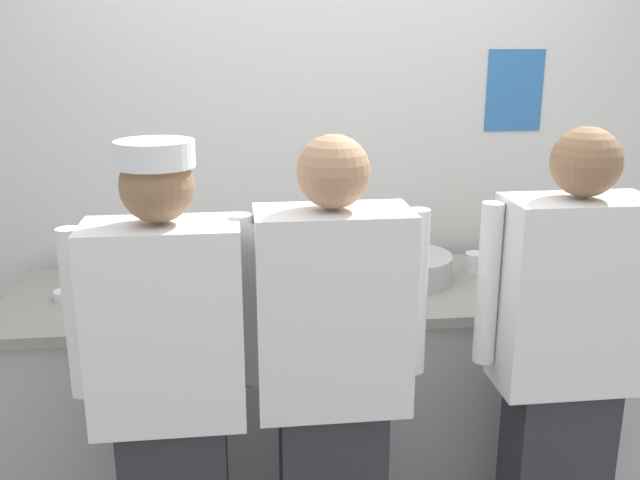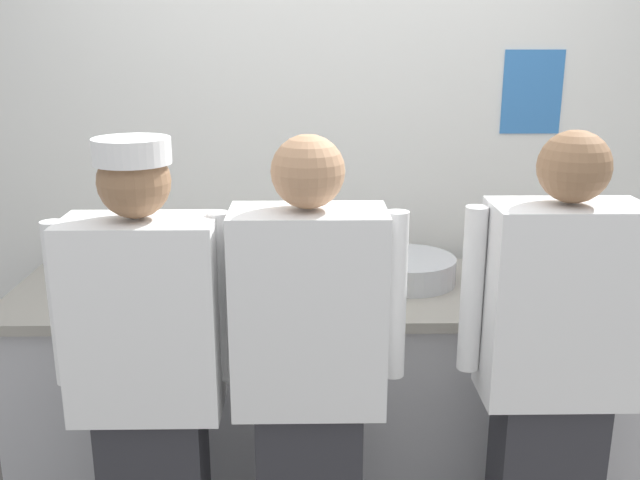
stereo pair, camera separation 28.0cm
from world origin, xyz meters
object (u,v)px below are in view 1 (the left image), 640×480
object	(u,v)px
chef_near_left	(170,390)
deli_cup	(476,263)
chef_center	(332,382)
ramekin_green_sauce	(538,263)
squeeze_bottle_spare	(375,280)
sheet_tray	(198,288)
squeeze_bottle_primary	(565,270)
mixing_bowl_steel	(404,267)
plate_stack_front	(583,266)
ramekin_yellow_sauce	(66,295)
squeeze_bottle_secondary	(508,261)
chef_far_right	(565,363)

from	to	relation	value
chef_near_left	deli_cup	world-z (taller)	chef_near_left
chef_center	ramekin_green_sauce	world-z (taller)	chef_center
squeeze_bottle_spare	deli_cup	bearing A→B (deg)	31.65
sheet_tray	squeeze_bottle_primary	xyz separation A→B (m)	(1.44, -0.17, 0.07)
squeeze_bottle_primary	deli_cup	xyz separation A→B (m)	(-0.28, 0.26, -0.04)
chef_near_left	mixing_bowl_steel	xyz separation A→B (m)	(0.90, 0.75, 0.11)
plate_stack_front	ramekin_yellow_sauce	world-z (taller)	plate_stack_front
chef_center	squeeze_bottle_spare	xyz separation A→B (m)	(0.23, 0.49, 0.15)
chef_near_left	squeeze_bottle_spare	world-z (taller)	chef_near_left
chef_near_left	squeeze_bottle_spare	distance (m)	0.89
mixing_bowl_steel	squeeze_bottle_spare	distance (m)	0.32
chef_near_left	ramekin_green_sauce	distance (m)	1.72
chef_center	deli_cup	distance (m)	1.09
plate_stack_front	squeeze_bottle_secondary	distance (m)	0.37
chef_center	squeeze_bottle_primary	bearing A→B (deg)	28.53
sheet_tray	squeeze_bottle_spare	distance (m)	0.71
chef_near_left	ramekin_green_sauce	world-z (taller)	chef_near_left
plate_stack_front	sheet_tray	world-z (taller)	plate_stack_front
chef_center	squeeze_bottle_secondary	bearing A→B (deg)	38.28
chef_center	ramekin_yellow_sauce	size ratio (longest dim) A/B	17.33
chef_far_right	chef_center	bearing A→B (deg)	-177.32
ramekin_green_sauce	ramekin_yellow_sauce	world-z (taller)	ramekin_green_sauce
ramekin_green_sauce	chef_center	bearing A→B (deg)	-141.06
chef_near_left	squeeze_bottle_spare	size ratio (longest dim) A/B	8.55
chef_center	mixing_bowl_steel	size ratio (longest dim) A/B	4.11
sheet_tray	ramekin_yellow_sauce	bearing A→B (deg)	-175.83
squeeze_bottle_secondary	squeeze_bottle_spare	xyz separation A→B (m)	(-0.57, -0.14, -0.01)
sheet_tray	ramekin_green_sauce	xyz separation A→B (m)	(1.45, 0.11, 0.01)
squeeze_bottle_spare	plate_stack_front	bearing A→B (deg)	12.74
squeeze_bottle_spare	ramekin_green_sauce	xyz separation A→B (m)	(0.78, 0.32, -0.06)
squeeze_bottle_secondary	ramekin_yellow_sauce	size ratio (longest dim) A/B	2.17
squeeze_bottle_secondary	squeeze_bottle_spare	bearing A→B (deg)	-166.26
chef_center	sheet_tray	xyz separation A→B (m)	(-0.44, 0.71, 0.07)
chef_far_right	sheet_tray	size ratio (longest dim) A/B	3.94
chef_center	mixing_bowl_steel	world-z (taller)	chef_center
plate_stack_front	ramekin_green_sauce	bearing A→B (deg)	143.22
chef_near_left	squeeze_bottle_spare	bearing A→B (deg)	34.22
plate_stack_front	sheet_tray	distance (m)	1.60
chef_far_right	squeeze_bottle_primary	size ratio (longest dim) A/B	9.23
plate_stack_front	ramekin_yellow_sauce	bearing A→B (deg)	-179.18
chef_center	squeeze_bottle_secondary	size ratio (longest dim) A/B	7.97
chef_center	mixing_bowl_steel	distance (m)	0.86
chef_near_left	plate_stack_front	world-z (taller)	chef_near_left
mixing_bowl_steel	ramekin_green_sauce	world-z (taller)	mixing_bowl_steel
mixing_bowl_steel	squeeze_bottle_spare	world-z (taller)	squeeze_bottle_spare
chef_center	ramekin_yellow_sauce	xyz separation A→B (m)	(-0.94, 0.68, 0.08)
squeeze_bottle_spare	ramekin_green_sauce	world-z (taller)	squeeze_bottle_spare
squeeze_bottle_primary	ramekin_yellow_sauce	xyz separation A→B (m)	(-1.94, 0.13, -0.07)
squeeze_bottle_primary	squeeze_bottle_spare	bearing A→B (deg)	-176.21
sheet_tray	chef_near_left	bearing A→B (deg)	-94.61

